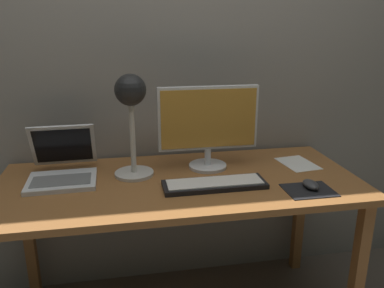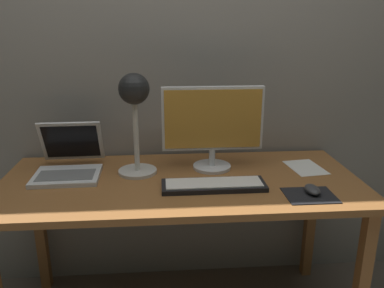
% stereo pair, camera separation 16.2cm
% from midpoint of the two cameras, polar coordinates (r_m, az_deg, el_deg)
% --- Properties ---
extents(back_wall, '(4.80, 0.06, 2.60)m').
position_cam_midpoint_polar(back_wall, '(1.99, -0.01, 14.37)').
color(back_wall, gray).
rests_on(back_wall, ground).
extents(desk, '(1.60, 0.70, 0.74)m').
position_cam_midpoint_polar(desk, '(1.76, 1.00, -7.67)').
color(desk, '#935B2D').
rests_on(desk, ground).
extents(monitor, '(0.47, 0.18, 0.39)m').
position_cam_midpoint_polar(monitor, '(1.80, 5.65, 2.96)').
color(monitor, silver).
rests_on(monitor, desk).
extents(keyboard_main, '(0.44, 0.14, 0.03)m').
position_cam_midpoint_polar(keyboard_main, '(1.65, 6.06, -6.08)').
color(keyboard_main, black).
rests_on(keyboard_main, desk).
extents(laptop, '(0.30, 0.34, 0.23)m').
position_cam_midpoint_polar(laptop, '(1.86, -15.30, -2.18)').
color(laptop, silver).
rests_on(laptop, desk).
extents(desk_lamp, '(0.18, 0.18, 0.46)m').
position_cam_midpoint_polar(desk_lamp, '(1.71, -5.78, 5.87)').
color(desk_lamp, beige).
rests_on(desk_lamp, desk).
extents(mousepad, '(0.20, 0.16, 0.00)m').
position_cam_midpoint_polar(mousepad, '(1.67, 19.71, -7.20)').
color(mousepad, black).
rests_on(mousepad, desk).
extents(mouse, '(0.06, 0.10, 0.03)m').
position_cam_midpoint_polar(mouse, '(1.68, 20.02, -6.39)').
color(mouse, '#38383A').
rests_on(mouse, mousepad).
extents(paper_sheet_near_mouse, '(0.17, 0.23, 0.00)m').
position_cam_midpoint_polar(paper_sheet_near_mouse, '(1.96, 18.69, -3.35)').
color(paper_sheet_near_mouse, white).
rests_on(paper_sheet_near_mouse, desk).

